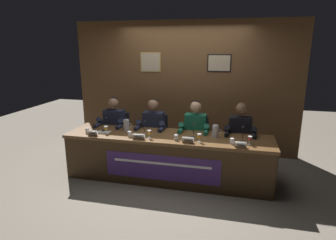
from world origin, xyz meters
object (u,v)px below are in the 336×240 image
at_px(chair_center_right, 196,143).
at_px(nameplate_center_right, 188,140).
at_px(panelist_center_left, 152,128).
at_px(juice_glass_center_left, 149,133).
at_px(nameplate_center_left, 139,136).
at_px(water_cup_center_right, 176,138).
at_px(water_cup_center_left, 129,134).
at_px(water_cup_far_right, 232,141).
at_px(juice_glass_far_left, 106,128).
at_px(chair_far_left, 118,137).
at_px(water_cup_far_left, 87,131).
at_px(document_stack_far_left, 103,132).
at_px(microphone_center_right, 193,133).
at_px(conference_table, 166,151).
at_px(juice_glass_far_right, 250,139).
at_px(nameplate_far_left, 93,133).
at_px(chair_far_right, 239,146).
at_px(microphone_far_left, 104,126).
at_px(panelist_far_right, 240,134).
at_px(chair_center_left, 156,140).
at_px(microphone_far_right, 243,137).
at_px(juice_glass_center_right, 199,136).
at_px(panelist_far_left, 113,126).
at_px(nameplate_far_right, 240,145).
at_px(microphone_center_left, 143,130).
at_px(water_pitcher_right_side, 215,131).
at_px(water_pitcher_left_side, 126,125).
at_px(panelist_center_right, 195,131).

relative_size(chair_center_right, nameplate_center_right, 5.11).
relative_size(panelist_center_left, juice_glass_center_left, 9.90).
relative_size(nameplate_center_left, water_cup_center_right, 2.31).
relative_size(water_cup_center_left, water_cup_far_right, 1.00).
bearing_deg(juice_glass_far_left, nameplate_center_left, -13.14).
bearing_deg(chair_far_left, water_cup_far_left, -103.20).
height_order(chair_far_left, document_stack_far_left, chair_far_left).
bearing_deg(juice_glass_center_left, microphone_center_right, 16.74).
height_order(conference_table, water_cup_far_right, water_cup_far_right).
relative_size(nameplate_center_left, nameplate_center_right, 1.12).
bearing_deg(water_cup_center_left, water_cup_far_left, 178.79).
bearing_deg(juice_glass_far_right, chair_far_left, 162.68).
xyz_separation_m(nameplate_far_left, juice_glass_far_right, (2.41, 0.14, 0.05)).
height_order(microphone_center_right, chair_far_right, microphone_center_right).
height_order(microphone_far_left, document_stack_far_left, microphone_far_left).
distance_m(conference_table, water_cup_center_right, 0.34).
bearing_deg(panelist_far_right, nameplate_center_right, -138.50).
xyz_separation_m(chair_center_left, juice_glass_center_left, (0.13, -0.79, 0.38)).
xyz_separation_m(water_cup_far_right, microphone_far_right, (0.15, 0.15, 0.04)).
bearing_deg(water_cup_far_left, juice_glass_center_right, -0.35).
relative_size(panelist_far_left, water_cup_far_right, 14.44).
distance_m(microphone_center_right, document_stack_far_left, 1.48).
relative_size(nameplate_far_left, microphone_far_left, 0.74).
bearing_deg(chair_center_right, nameplate_far_right, -50.26).
height_order(microphone_center_left, water_pitcher_right_side, microphone_center_left).
distance_m(nameplate_far_right, water_pitcher_right_side, 0.55).
relative_size(nameplate_far_left, juice_glass_center_left, 1.29).
bearing_deg(conference_table, microphone_far_right, 3.24).
bearing_deg(conference_table, document_stack_far_left, 179.76).
distance_m(nameplate_far_left, chair_center_left, 1.23).
distance_m(juice_glass_center_left, nameplate_far_right, 1.37).
relative_size(chair_far_left, water_pitcher_left_side, 4.28).
bearing_deg(juice_glass_far_left, nameplate_center_right, -5.46).
relative_size(microphone_center_left, chair_far_right, 0.24).
relative_size(water_cup_center_left, nameplate_far_right, 0.51).
height_order(nameplate_center_left, nameplate_far_right, same).
bearing_deg(nameplate_far_left, nameplate_center_left, 0.16).
xyz_separation_m(panelist_far_left, document_stack_far_left, (0.05, -0.49, 0.03)).
bearing_deg(microphone_far_right, juice_glass_center_right, -165.05).
bearing_deg(juice_glass_far_right, water_pitcher_right_side, 155.26).
bearing_deg(microphone_center_left, nameplate_center_right, -16.19).
distance_m(nameplate_center_right, panelist_far_right, 1.01).
distance_m(panelist_center_right, panelist_far_right, 0.75).
height_order(nameplate_far_left, juice_glass_far_right, juice_glass_far_right).
bearing_deg(water_cup_far_right, water_cup_far_left, -179.92).
relative_size(water_cup_far_right, document_stack_far_left, 0.40).
bearing_deg(water_pitcher_left_side, nameplate_center_left, -47.53).
distance_m(chair_far_left, water_cup_far_right, 2.29).
bearing_deg(water_cup_far_right, document_stack_far_left, 177.45).
height_order(chair_center_right, microphone_center_right, microphone_center_right).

